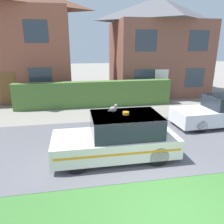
% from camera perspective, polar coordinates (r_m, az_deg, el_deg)
% --- Properties ---
extents(ground_plane, '(80.00, 80.00, 0.00)m').
position_cam_1_polar(ground_plane, '(5.76, 14.97, -23.88)').
color(ground_plane, gray).
extents(road_strip, '(28.00, 5.20, 0.01)m').
position_cam_1_polar(road_strip, '(8.78, 4.52, -7.80)').
color(road_strip, '#5B5B60').
rests_on(road_strip, ground).
extents(lawn_verge, '(28.00, 2.69, 0.01)m').
position_cam_1_polar(lawn_verge, '(5.68, 15.51, -24.58)').
color(lawn_verge, '#3D7533').
rests_on(lawn_verge, ground).
extents(garden_hedge, '(9.52, 0.57, 1.57)m').
position_cam_1_polar(garden_hedge, '(13.41, -4.48, 4.67)').
color(garden_hedge, '#4C7233').
rests_on(garden_hedge, ground).
extents(police_car, '(4.14, 1.75, 1.60)m').
position_cam_1_polar(police_car, '(7.39, 1.66, -6.59)').
color(police_car, black).
rests_on(police_car, road_strip).
extents(cat, '(0.30, 0.21, 0.28)m').
position_cam_1_polar(cat, '(7.07, 0.43, 0.89)').
color(cat, gray).
rests_on(cat, police_car).
extents(neighbour_car_near, '(4.44, 1.71, 1.43)m').
position_cam_1_polar(neighbour_car_near, '(11.58, 26.56, 0.12)').
color(neighbour_car_near, black).
rests_on(neighbour_car_near, road_strip).
extents(house_left, '(8.73, 5.68, 7.81)m').
position_cam_1_polar(house_left, '(17.48, -25.51, 16.61)').
color(house_left, '#93513D').
rests_on(house_left, ground).
extents(house_right, '(6.90, 5.66, 7.00)m').
position_cam_1_polar(house_right, '(17.76, 11.73, 16.55)').
color(house_right, brown).
rests_on(house_right, ground).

